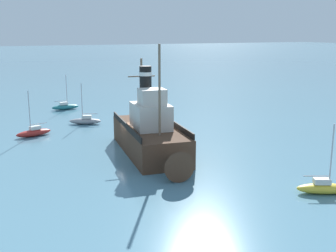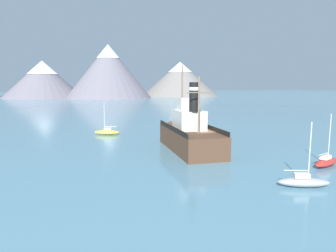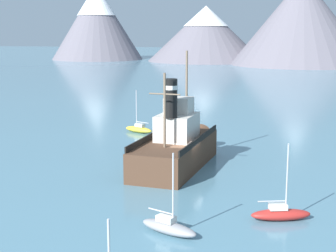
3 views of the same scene
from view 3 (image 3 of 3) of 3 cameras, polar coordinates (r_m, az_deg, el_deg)
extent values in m
plane|color=teal|center=(43.00, 2.15, -5.22)|extent=(600.00, 600.00, 0.00)
cone|color=slate|center=(209.82, -7.88, 11.31)|extent=(36.02, 36.02, 29.00)
cone|color=white|center=(210.11, -7.94, 13.65)|extent=(15.53, 15.53, 11.91)
cone|color=slate|center=(196.73, 4.22, 10.18)|extent=(43.61, 43.61, 20.42)
cone|color=white|center=(196.79, 4.24, 12.07)|extent=(16.90, 16.90, 7.54)
cone|color=slate|center=(180.55, 14.61, 11.22)|extent=(47.06, 47.06, 29.14)
cube|color=#4C3323|center=(44.26, 0.79, -3.14)|extent=(6.02, 12.49, 2.40)
cone|color=#4C3323|center=(50.98, 3.31, -1.31)|extent=(2.66, 2.70, 2.35)
cube|color=beige|center=(44.23, 1.00, -0.10)|extent=(3.52, 4.38, 2.20)
cube|color=beige|center=(44.40, 1.20, 2.29)|extent=(2.46, 2.28, 1.40)
cylinder|color=black|center=(42.21, 0.30, 3.09)|extent=(1.10, 1.10, 3.20)
cylinder|color=silver|center=(42.10, 0.30, 4.30)|extent=(1.16, 1.16, 0.35)
cylinder|color=#75604C|center=(46.47, 2.07, 3.72)|extent=(0.20, 0.20, 7.50)
cylinder|color=#75604C|center=(40.92, -0.37, 1.72)|extent=(0.20, 0.20, 6.00)
cylinder|color=#75604C|center=(40.74, -0.38, 3.56)|extent=(2.59, 0.48, 0.12)
cube|color=black|center=(44.64, -1.84, -1.12)|extent=(1.69, 11.31, 0.50)
cube|color=black|center=(43.33, 3.51, -1.50)|extent=(1.69, 11.31, 0.50)
ellipsoid|color=gray|center=(30.59, 0.10, -11.23)|extent=(3.90, 2.63, 0.70)
cube|color=silver|center=(30.51, -0.21, -10.23)|extent=(1.27, 1.05, 0.36)
cylinder|color=#B7B7BC|center=(29.60, 0.57, -6.96)|extent=(0.10, 0.10, 4.20)
cylinder|color=#B7B7BC|center=(30.61, -0.82, -9.42)|extent=(1.66, 0.85, 0.08)
ellipsoid|color=gold|center=(59.62, -3.27, -0.39)|extent=(3.90, 2.66, 0.70)
cube|color=silver|center=(59.39, -3.13, 0.09)|extent=(1.27, 1.06, 0.36)
cylinder|color=#B7B7BC|center=(59.39, -3.52, 1.96)|extent=(0.10, 0.10, 4.20)
cylinder|color=#B7B7BC|center=(59.07, -2.84, 0.40)|extent=(1.65, 0.86, 0.08)
ellipsoid|color=#B22823|center=(33.40, 12.39, -9.57)|extent=(3.96, 2.09, 0.70)
cube|color=silver|center=(33.16, 12.10, -8.73)|extent=(1.23, 0.91, 0.36)
cylinder|color=#B7B7BC|center=(32.73, 13.07, -5.51)|extent=(0.10, 0.10, 4.20)
cylinder|color=#B7B7BC|center=(32.93, 11.45, -8.17)|extent=(1.75, 0.56, 0.08)
camera|label=1|loc=(76.91, 16.38, 9.59)|focal=45.00mm
camera|label=2|loc=(26.08, -50.75, -2.47)|focal=32.00mm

